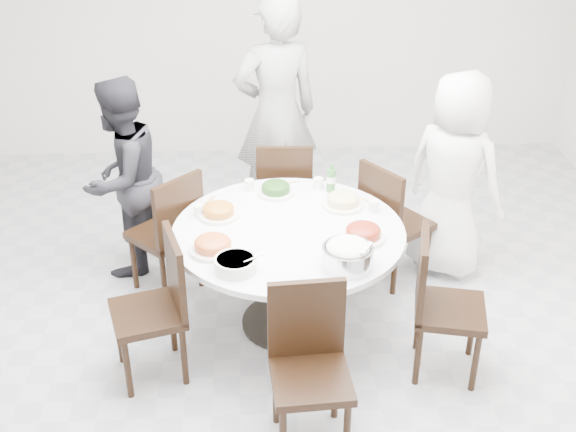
{
  "coord_description": "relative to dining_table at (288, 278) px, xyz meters",
  "views": [
    {
      "loc": [
        -0.22,
        -3.97,
        3.07
      ],
      "look_at": [
        -0.0,
        0.08,
        0.82
      ],
      "focal_mm": 45.0,
      "sensor_mm": 36.0,
      "label": 1
    }
  ],
  "objects": [
    {
      "name": "diner_middle",
      "position": [
        -0.02,
        1.47,
        0.59
      ],
      "size": [
        0.81,
        0.64,
        1.94
      ],
      "primitive_type": "imported",
      "rotation": [
        0.0,
        0.0,
        3.43
      ],
      "color": "black",
      "rests_on": "floor"
    },
    {
      "name": "dish_greens",
      "position": [
        -0.06,
        0.5,
        0.41
      ],
      "size": [
        0.25,
        0.25,
        0.07
      ],
      "primitive_type": "cylinder",
      "color": "white",
      "rests_on": "dining_table"
    },
    {
      "name": "chair_n",
      "position": [
        0.02,
        1.05,
        0.1
      ],
      "size": [
        0.43,
        0.43,
        0.95
      ],
      "primitive_type": "cube",
      "rotation": [
        0.0,
        0.0,
        3.11
      ],
      "color": "black",
      "rests_on": "floor"
    },
    {
      "name": "dining_table",
      "position": [
        0.0,
        0.0,
        0.0
      ],
      "size": [
        1.5,
        1.5,
        0.75
      ],
      "primitive_type": "cylinder",
      "color": "white",
      "rests_on": "floor"
    },
    {
      "name": "dish_redbrown",
      "position": [
        0.46,
        -0.14,
        0.41
      ],
      "size": [
        0.28,
        0.28,
        0.07
      ],
      "primitive_type": "cylinder",
      "color": "white",
      "rests_on": "dining_table"
    },
    {
      "name": "chair_sw",
      "position": [
        -0.88,
        -0.45,
        0.1
      ],
      "size": [
        0.52,
        0.52,
        0.95
      ],
      "primitive_type": "cube",
      "rotation": [
        0.0,
        0.0,
        5.0
      ],
      "color": "black",
      "rests_on": "floor"
    },
    {
      "name": "diner_right",
      "position": [
        1.24,
        0.66,
        0.41
      ],
      "size": [
        0.9,
        0.88,
        1.56
      ],
      "primitive_type": "imported",
      "rotation": [
        0.0,
        0.0,
        2.39
      ],
      "color": "white",
      "rests_on": "floor"
    },
    {
      "name": "soup_bowl",
      "position": [
        -0.33,
        -0.45,
        0.41
      ],
      "size": [
        0.25,
        0.25,
        0.08
      ],
      "primitive_type": "cylinder",
      "color": "white",
      "rests_on": "dining_table"
    },
    {
      "name": "rice_bowl",
      "position": [
        0.32,
        -0.45,
        0.44
      ],
      "size": [
        0.3,
        0.3,
        0.13
      ],
      "primitive_type": "cylinder",
      "color": "silver",
      "rests_on": "dining_table"
    },
    {
      "name": "floor",
      "position": [
        0.0,
        -0.03,
        -0.38
      ],
      "size": [
        6.0,
        6.0,
        0.01
      ],
      "primitive_type": "cube",
      "color": "#ADAEB2",
      "rests_on": "ground"
    },
    {
      "name": "dish_pale",
      "position": [
        0.39,
        0.29,
        0.41
      ],
      "size": [
        0.28,
        0.28,
        0.08
      ],
      "primitive_type": "cylinder",
      "color": "white",
      "rests_on": "dining_table"
    },
    {
      "name": "dish_orange",
      "position": [
        -0.45,
        0.19,
        0.41
      ],
      "size": [
        0.26,
        0.26,
        0.07
      ],
      "primitive_type": "cylinder",
      "color": "white",
      "rests_on": "dining_table"
    },
    {
      "name": "chair_ne",
      "position": [
        0.83,
        0.55,
        0.1
      ],
      "size": [
        0.58,
        0.58,
        0.95
      ],
      "primitive_type": "cube",
      "rotation": [
        0.0,
        0.0,
        2.18
      ],
      "color": "black",
      "rests_on": "floor"
    },
    {
      "name": "tea_cups",
      "position": [
        0.02,
        0.59,
        0.42
      ],
      "size": [
        0.07,
        0.07,
        0.08
      ],
      "primitive_type": "cylinder",
      "color": "white",
      "rests_on": "dining_table"
    },
    {
      "name": "chair_se",
      "position": [
        0.95,
        -0.52,
        0.1
      ],
      "size": [
        0.5,
        0.5,
        0.95
      ],
      "primitive_type": "cube",
      "rotation": [
        0.0,
        0.0,
        7.63
      ],
      "color": "black",
      "rests_on": "floor"
    },
    {
      "name": "wall_back",
      "position": [
        0.0,
        2.97,
        1.02
      ],
      "size": [
        6.0,
        0.01,
        2.8
      ],
      "primitive_type": "cube",
      "color": "silver",
      "rests_on": "ground"
    },
    {
      "name": "chair_nw",
      "position": [
        -0.86,
        0.49,
        0.1
      ],
      "size": [
        0.59,
        0.59,
        0.95
      ],
      "primitive_type": "cube",
      "rotation": [
        0.0,
        0.0,
        3.93
      ],
      "color": "black",
      "rests_on": "floor"
    },
    {
      "name": "beverage_bottle",
      "position": [
        0.33,
        0.52,
        0.48
      ],
      "size": [
        0.06,
        0.06,
        0.22
      ],
      "primitive_type": "cylinder",
      "color": "#2F6E2C",
      "rests_on": "dining_table"
    },
    {
      "name": "dish_tofu",
      "position": [
        -0.47,
        -0.24,
        0.41
      ],
      "size": [
        0.29,
        0.29,
        0.07
      ],
      "primitive_type": "cylinder",
      "color": "white",
      "rests_on": "dining_table"
    },
    {
      "name": "diner_left",
      "position": [
        -1.17,
        0.8,
        0.38
      ],
      "size": [
        0.86,
        0.92,
        1.51
      ],
      "primitive_type": "imported",
      "rotation": [
        0.0,
        0.0,
        4.19
      ],
      "color": "black",
      "rests_on": "floor"
    },
    {
      "name": "chair_s",
      "position": [
        0.06,
        -1.08,
        0.1
      ],
      "size": [
        0.45,
        0.45,
        0.95
      ],
      "primitive_type": "cube",
      "rotation": [
        0.0,
        0.0,
        6.35
      ],
      "color": "black",
      "rests_on": "floor"
    },
    {
      "name": "chopsticks",
      "position": [
        0.01,
        0.62,
        0.38
      ],
      "size": [
        0.24,
        0.04,
        0.01
      ],
      "primitive_type": null,
      "color": "tan",
      "rests_on": "dining_table"
    }
  ]
}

